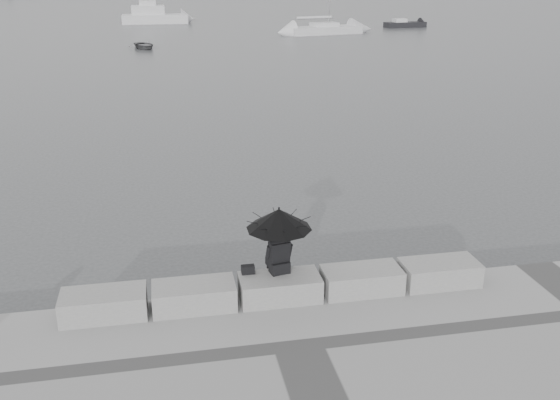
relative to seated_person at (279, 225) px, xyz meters
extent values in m
plane|color=#404244|center=(-0.03, 0.23, -2.02)|extent=(360.00, 360.00, 0.00)
cube|color=gray|center=(-3.43, -0.22, -1.27)|extent=(1.60, 0.80, 0.50)
cube|color=gray|center=(-1.73, -0.22, -1.27)|extent=(1.60, 0.80, 0.50)
cube|color=gray|center=(-0.03, -0.22, -1.27)|extent=(1.60, 0.80, 0.50)
cube|color=gray|center=(1.67, -0.22, -1.27)|extent=(1.60, 0.80, 0.50)
cube|color=gray|center=(3.37, -0.22, -1.27)|extent=(1.60, 0.80, 0.50)
sphere|color=#726056|center=(0.00, 0.02, -0.24)|extent=(0.21, 0.21, 0.21)
cylinder|color=black|center=(0.00, 0.01, -0.17)|extent=(0.02, 0.02, 1.00)
cone|color=black|center=(0.00, 0.01, 0.12)|extent=(1.30, 1.30, 0.41)
sphere|color=black|center=(0.00, 0.01, 0.35)|extent=(0.04, 0.04, 0.04)
cube|color=black|center=(-0.63, 0.04, -0.94)|extent=(0.26, 0.15, 0.17)
cube|color=silver|center=(15.57, 55.02, -1.67)|extent=(8.30, 3.98, 0.90)
cube|color=silver|center=(15.57, 55.02, -1.07)|extent=(3.06, 2.14, 0.50)
cylinder|color=gray|center=(15.57, 55.02, -0.42)|extent=(4.41, 1.01, 0.10)
cube|color=silver|center=(-1.92, 71.91, -1.52)|extent=(8.13, 2.91, 1.20)
cube|color=silver|center=(-1.92, 71.91, -0.42)|extent=(4.08, 2.26, 1.20)
cube|color=silver|center=(-1.92, 71.91, 0.48)|extent=(2.05, 1.63, 0.60)
cube|color=black|center=(27.04, 61.01, -1.77)|extent=(5.05, 2.11, 0.70)
cube|color=silver|center=(27.04, 61.01, -1.27)|extent=(1.59, 1.35, 0.50)
imported|color=slate|center=(-3.11, 45.93, -1.75)|extent=(3.58, 2.50, 0.56)
camera|label=1|loc=(-2.14, -11.02, 4.73)|focal=40.00mm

